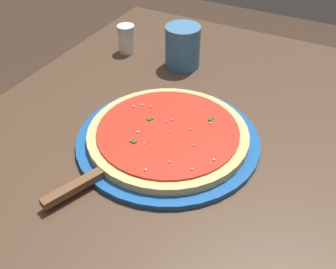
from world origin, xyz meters
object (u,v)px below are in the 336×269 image
at_px(serving_plate, 168,140).
at_px(cup_tall_drink, 183,47).
at_px(pizza, 168,134).
at_px(pizza_server, 96,176).
at_px(parmesan_shaker, 126,39).

height_order(serving_plate, cup_tall_drink, cup_tall_drink).
xyz_separation_m(pizza, pizza_server, (-0.16, 0.06, -0.00)).
xyz_separation_m(serving_plate, pizza, (-0.00, 0.00, 0.02)).
distance_m(pizza, parmesan_shaker, 0.40).
height_order(pizza, pizza_server, pizza).
distance_m(serving_plate, cup_tall_drink, 0.32).
bearing_deg(parmesan_shaker, cup_tall_drink, -89.89).
relative_size(pizza, parmesan_shaker, 4.27).
distance_m(serving_plate, parmesan_shaker, 0.40).
height_order(serving_plate, pizza, pizza).
height_order(pizza, cup_tall_drink, cup_tall_drink).
bearing_deg(pizza, parmesan_shaker, 43.46).
relative_size(serving_plate, pizza_server, 1.63).
relative_size(cup_tall_drink, parmesan_shaker, 1.42).
bearing_deg(cup_tall_drink, pizza, -159.06).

